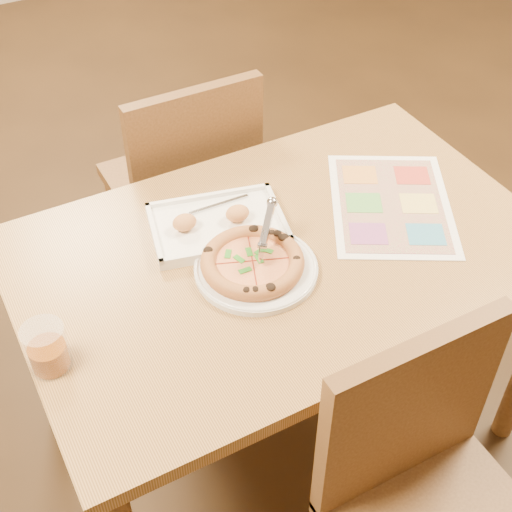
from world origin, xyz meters
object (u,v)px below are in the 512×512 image
dining_table (283,274)px  plate (256,269)px  appetizer_tray (217,225)px  glass_tumbler (47,350)px  chair_far (187,171)px  pizza (252,262)px  menu (391,204)px  pizza_cutter (266,231)px  chair_near (428,477)px

dining_table → plate: size_ratio=4.43×
appetizer_tray → glass_tumbler: glass_tumbler is taller
chair_far → plate: size_ratio=1.60×
pizza → appetizer_tray: size_ratio=0.66×
pizza → menu: bearing=6.3°
dining_table → plate: 0.14m
pizza_cutter → dining_table: bearing=-43.4°
chair_near → pizza_cutter: bearing=95.2°
chair_near → menu: size_ratio=1.09×
appetizer_tray → pizza: bearing=-87.4°
pizza_cutter → appetizer_tray: bearing=61.7°
chair_near → dining_table: bearing=90.0°
pizza → glass_tumbler: 0.50m
chair_far → pizza: 0.67m
chair_far → pizza: size_ratio=1.91×
dining_table → chair_near: chair_near is taller
pizza → pizza_cutter: 0.08m
chair_near → appetizer_tray: chair_near is taller
chair_near → menu: bearing=61.5°
pizza_cutter → glass_tumbler: 0.56m
dining_table → chair_far: (-0.00, 0.60, -0.07)m
pizza_cutter → pizza: bearing=158.2°
dining_table → pizza_cutter: 0.18m
pizza → pizza_cutter: pizza_cutter is taller
plate → menu: 0.44m
chair_near → appetizer_tray: size_ratio=1.25×
chair_far → menu: chair_far is taller
plate → menu: size_ratio=0.68×
chair_near → pizza: size_ratio=1.91×
glass_tumbler → menu: glass_tumbler is taller
glass_tumbler → chair_near: bearing=-40.6°
chair_near → glass_tumbler: chair_near is taller
chair_near → appetizer_tray: bearing=98.6°
chair_far → pizza: (-0.10, -0.63, 0.18)m
menu → pizza: bearing=-173.7°
dining_table → pizza: size_ratio=5.28×
dining_table → glass_tumbler: (-0.61, -0.08, 0.13)m
pizza → chair_far: bearing=80.7°
chair_near → pizza_cutter: size_ratio=3.81×
appetizer_tray → glass_tumbler: 0.54m
dining_table → appetizer_tray: appetizer_tray is taller
menu → plate: bearing=-172.9°
dining_table → chair_near: (0.00, -0.60, -0.07)m
pizza_cutter → menu: pizza_cutter is taller
chair_near → chair_far: bearing=90.0°
pizza → chair_near: bearing=-79.6°
chair_near → chair_far: same height
pizza_cutter → menu: bearing=-46.2°
chair_far → dining_table: bearing=90.0°
chair_near → glass_tumbler: size_ratio=4.25×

